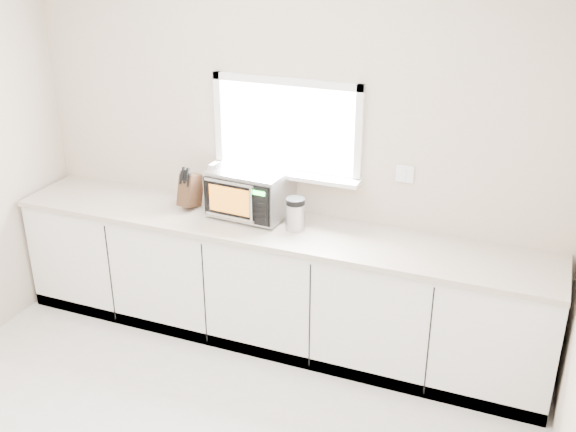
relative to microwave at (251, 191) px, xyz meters
The scene contains 7 objects.
back_wall 0.38m from the microwave, 40.47° to the left, with size 4.00×0.17×2.70m.
cabinets 0.70m from the microwave, 28.37° to the right, with size 3.92×0.60×0.88m, color white.
countertop 0.32m from the microwave, 30.41° to the right, with size 3.92×0.64×0.04m, color beige.
microwave is the anchor object (origin of this frame).
knife_block 0.47m from the microwave, behind, with size 0.13×0.24×0.33m.
cutting_board 0.21m from the microwave, 142.97° to the left, with size 0.30×0.30×0.02m, color brown.
coffee_grinder 0.41m from the microwave, 16.69° to the right, with size 0.17×0.17×0.23m.
Camera 1 is at (1.70, -2.23, 2.88)m, focal length 42.00 mm.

